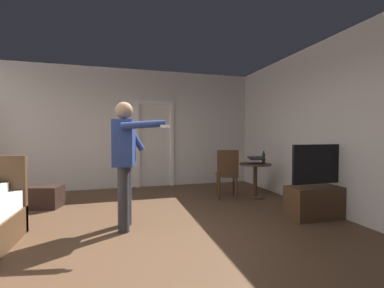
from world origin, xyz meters
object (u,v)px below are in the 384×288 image
person_blue_shirt (125,154)px  bottle_on_table (264,158)px  tv_flatscreen (320,196)px  wooden_chair (227,172)px  suitcase_dark (43,197)px  side_table (255,175)px  laptop (255,161)px

person_blue_shirt → bottle_on_table: bearing=19.5°
tv_flatscreen → wooden_chair: size_ratio=1.15×
person_blue_shirt → tv_flatscreen: bearing=-6.7°
person_blue_shirt → suitcase_dark: person_blue_shirt is taller
tv_flatscreen → side_table: bearing=103.7°
side_table → tv_flatscreen: bearing=-76.3°
laptop → bottle_on_table: bottle_on_table is taller
side_table → person_blue_shirt: bearing=-158.0°
side_table → laptop: size_ratio=1.89×
side_table → wooden_chair: bearing=174.2°
wooden_chair → suitcase_dark: size_ratio=1.65×
laptop → person_blue_shirt: 2.76m
side_table → suitcase_dark: size_ratio=1.17×
laptop → person_blue_shirt: person_blue_shirt is taller
suitcase_dark → side_table: bearing=9.2°
bottle_on_table → wooden_chair: 0.80m
side_table → bottle_on_table: bottle_on_table is taller
tv_flatscreen → bottle_on_table: (-0.20, 1.31, 0.48)m
bottle_on_table → wooden_chair: size_ratio=0.27×
wooden_chair → suitcase_dark: (-3.39, 0.31, -0.35)m
wooden_chair → suitcase_dark: bearing=174.8°
laptop → wooden_chair: wooden_chair is taller
tv_flatscreen → wooden_chair: 1.74m
laptop → wooden_chair: size_ratio=0.37×
bottle_on_table → tv_flatscreen: bearing=-81.3°
laptop → person_blue_shirt: bearing=-158.6°
laptop → bottle_on_table: bearing=-11.9°
tv_flatscreen → wooden_chair: tv_flatscreen is taller
tv_flatscreen → person_blue_shirt: (-2.94, 0.35, 0.69)m
laptop → wooden_chair: bearing=169.5°
person_blue_shirt → laptop: bearing=21.4°
side_table → bottle_on_table: bearing=-29.7°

